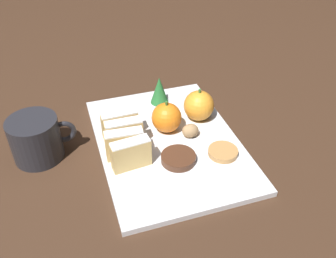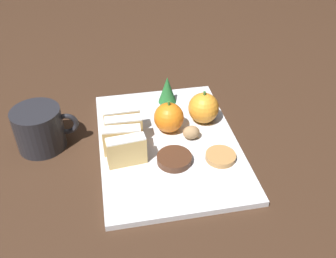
{
  "view_description": "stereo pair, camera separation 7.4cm",
  "coord_description": "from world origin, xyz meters",
  "px_view_note": "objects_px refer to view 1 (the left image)",
  "views": [
    {
      "loc": [
        -0.18,
        -0.56,
        0.49
      ],
      "look_at": [
        0.0,
        0.0,
        0.04
      ],
      "focal_mm": 40.0,
      "sensor_mm": 36.0,
      "label": 1
    },
    {
      "loc": [
        -0.11,
        -0.58,
        0.49
      ],
      "look_at": [
        0.0,
        0.0,
        0.04
      ],
      "focal_mm": 40.0,
      "sensor_mm": 36.0,
      "label": 2
    }
  ],
  "objects_px": {
    "coffee_mug": "(36,139)",
    "orange_near": "(199,106)",
    "chocolate_cookie": "(180,158)",
    "walnut": "(191,131)",
    "orange_far": "(167,118)"
  },
  "relations": [
    {
      "from": "chocolate_cookie",
      "to": "coffee_mug",
      "type": "bearing_deg",
      "value": 156.39
    },
    {
      "from": "orange_near",
      "to": "chocolate_cookie",
      "type": "height_order",
      "value": "orange_near"
    },
    {
      "from": "coffee_mug",
      "to": "orange_near",
      "type": "bearing_deg",
      "value": 1.28
    },
    {
      "from": "walnut",
      "to": "chocolate_cookie",
      "type": "relative_size",
      "value": 0.52
    },
    {
      "from": "walnut",
      "to": "coffee_mug",
      "type": "relative_size",
      "value": 0.27
    },
    {
      "from": "orange_far",
      "to": "orange_near",
      "type": "bearing_deg",
      "value": 12.98
    },
    {
      "from": "orange_far",
      "to": "chocolate_cookie",
      "type": "xyz_separation_m",
      "value": [
        -0.0,
        -0.1,
        -0.02
      ]
    },
    {
      "from": "coffee_mug",
      "to": "orange_far",
      "type": "bearing_deg",
      "value": -2.36
    },
    {
      "from": "orange_far",
      "to": "coffee_mug",
      "type": "distance_m",
      "value": 0.26
    },
    {
      "from": "chocolate_cookie",
      "to": "coffee_mug",
      "type": "distance_m",
      "value": 0.28
    },
    {
      "from": "orange_near",
      "to": "walnut",
      "type": "relative_size",
      "value": 2.13
    },
    {
      "from": "walnut",
      "to": "coffee_mug",
      "type": "xyz_separation_m",
      "value": [
        -0.3,
        0.05,
        0.02
      ]
    },
    {
      "from": "chocolate_cookie",
      "to": "walnut",
      "type": "bearing_deg",
      "value": 54.21
    },
    {
      "from": "orange_near",
      "to": "chocolate_cookie",
      "type": "relative_size",
      "value": 1.11
    },
    {
      "from": "orange_near",
      "to": "chocolate_cookie",
      "type": "distance_m",
      "value": 0.15
    }
  ]
}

